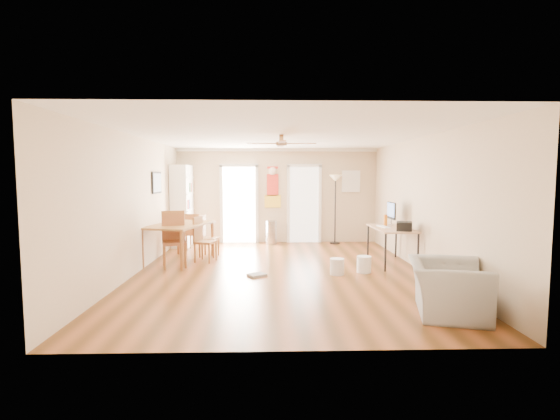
{
  "coord_description": "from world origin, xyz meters",
  "views": [
    {
      "loc": [
        -0.22,
        -7.57,
        1.84
      ],
      "look_at": [
        0.0,
        0.6,
        1.15
      ],
      "focal_mm": 25.63,
      "sensor_mm": 36.0,
      "label": 1
    }
  ],
  "objects_px": {
    "printer": "(404,226)",
    "wastebasket_a": "(337,267)",
    "dining_chair_far": "(195,232)",
    "computer_desk": "(391,246)",
    "bookshelf": "(182,206)",
    "wastebasket_b": "(364,264)",
    "armchair": "(447,288)",
    "dining_chair_right_b": "(205,239)",
    "torchiere_lamp": "(335,209)",
    "dining_table": "(180,243)",
    "dining_chair_near": "(174,240)",
    "trash_can": "(271,233)",
    "dining_chair_right_a": "(209,236)"
  },
  "relations": [
    {
      "from": "armchair",
      "to": "dining_chair_right_b",
      "type": "bearing_deg",
      "value": 62.97
    },
    {
      "from": "wastebasket_b",
      "to": "armchair",
      "type": "distance_m",
      "value": 2.41
    },
    {
      "from": "bookshelf",
      "to": "dining_chair_near",
      "type": "distance_m",
      "value": 2.57
    },
    {
      "from": "dining_table",
      "to": "wastebasket_a",
      "type": "bearing_deg",
      "value": -21.17
    },
    {
      "from": "bookshelf",
      "to": "armchair",
      "type": "bearing_deg",
      "value": -37.74
    },
    {
      "from": "trash_can",
      "to": "printer",
      "type": "bearing_deg",
      "value": -48.43
    },
    {
      "from": "trash_can",
      "to": "dining_chair_right_b",
      "type": "bearing_deg",
      "value": -123.67
    },
    {
      "from": "dining_chair_right_a",
      "to": "dining_chair_near",
      "type": "height_order",
      "value": "dining_chair_near"
    },
    {
      "from": "dining_chair_near",
      "to": "bookshelf",
      "type": "bearing_deg",
      "value": 80.9
    },
    {
      "from": "bookshelf",
      "to": "wastebasket_b",
      "type": "relative_size",
      "value": 6.74
    },
    {
      "from": "dining_chair_right_a",
      "to": "computer_desk",
      "type": "relative_size",
      "value": 0.66
    },
    {
      "from": "dining_chair_right_a",
      "to": "armchair",
      "type": "relative_size",
      "value": 0.87
    },
    {
      "from": "torchiere_lamp",
      "to": "computer_desk",
      "type": "relative_size",
      "value": 1.31
    },
    {
      "from": "printer",
      "to": "armchair",
      "type": "relative_size",
      "value": 0.31
    },
    {
      "from": "dining_chair_far",
      "to": "computer_desk",
      "type": "xyz_separation_m",
      "value": [
        4.43,
        -1.73,
        -0.07
      ]
    },
    {
      "from": "dining_chair_right_a",
      "to": "wastebasket_a",
      "type": "distance_m",
      "value": 3.2
    },
    {
      "from": "dining_table",
      "to": "armchair",
      "type": "bearing_deg",
      "value": -38.52
    },
    {
      "from": "torchiere_lamp",
      "to": "wastebasket_b",
      "type": "height_order",
      "value": "torchiere_lamp"
    },
    {
      "from": "dining_chair_far",
      "to": "bookshelf",
      "type": "bearing_deg",
      "value": -47.77
    },
    {
      "from": "dining_chair_far",
      "to": "armchair",
      "type": "xyz_separation_m",
      "value": [
        4.24,
        -4.81,
        -0.1
      ]
    },
    {
      "from": "torchiere_lamp",
      "to": "trash_can",
      "type": "bearing_deg",
      "value": -177.37
    },
    {
      "from": "computer_desk",
      "to": "printer",
      "type": "distance_m",
      "value": 0.67
    },
    {
      "from": "printer",
      "to": "wastebasket_a",
      "type": "xyz_separation_m",
      "value": [
        -1.4,
        -0.44,
        -0.7
      ]
    },
    {
      "from": "torchiere_lamp",
      "to": "armchair",
      "type": "bearing_deg",
      "value": -84.23
    },
    {
      "from": "dining_chair_near",
      "to": "dining_chair_far",
      "type": "height_order",
      "value": "dining_chair_near"
    },
    {
      "from": "dining_chair_right_b",
      "to": "armchair",
      "type": "height_order",
      "value": "dining_chair_right_b"
    },
    {
      "from": "dining_chair_right_a",
      "to": "armchair",
      "type": "xyz_separation_m",
      "value": [
        3.75,
        -3.95,
        -0.12
      ]
    },
    {
      "from": "bookshelf",
      "to": "wastebasket_a",
      "type": "distance_m",
      "value": 4.89
    },
    {
      "from": "dining_table",
      "to": "wastebasket_b",
      "type": "xyz_separation_m",
      "value": [
        3.74,
        -1.08,
        -0.25
      ]
    },
    {
      "from": "dining_chair_near",
      "to": "trash_can",
      "type": "bearing_deg",
      "value": 35.72
    },
    {
      "from": "dining_chair_near",
      "to": "dining_chair_far",
      "type": "bearing_deg",
      "value": 70.67
    },
    {
      "from": "dining_chair_far",
      "to": "wastebasket_a",
      "type": "height_order",
      "value": "dining_chair_far"
    },
    {
      "from": "dining_table",
      "to": "dining_chair_near",
      "type": "distance_m",
      "value": 0.52
    },
    {
      "from": "wastebasket_b",
      "to": "armchair",
      "type": "relative_size",
      "value": 0.29
    },
    {
      "from": "dining_chair_right_b",
      "to": "trash_can",
      "type": "relative_size",
      "value": 1.5
    },
    {
      "from": "trash_can",
      "to": "armchair",
      "type": "relative_size",
      "value": 0.59
    },
    {
      "from": "computer_desk",
      "to": "armchair",
      "type": "relative_size",
      "value": 1.32
    },
    {
      "from": "dining_table",
      "to": "dining_chair_far",
      "type": "bearing_deg",
      "value": 87.49
    },
    {
      "from": "trash_can",
      "to": "bookshelf",
      "type": "bearing_deg",
      "value": -175.98
    },
    {
      "from": "dining_chair_right_b",
      "to": "trash_can",
      "type": "height_order",
      "value": "dining_chair_right_b"
    },
    {
      "from": "bookshelf",
      "to": "trash_can",
      "type": "xyz_separation_m",
      "value": [
        2.35,
        0.17,
        -0.75
      ]
    },
    {
      "from": "dining_chair_right_a",
      "to": "printer",
      "type": "relative_size",
      "value": 2.78
    },
    {
      "from": "dining_chair_right_b",
      "to": "dining_chair_far",
      "type": "xyz_separation_m",
      "value": [
        -0.49,
        1.39,
        -0.03
      ]
    },
    {
      "from": "dining_table",
      "to": "computer_desk",
      "type": "xyz_separation_m",
      "value": [
        4.49,
        -0.34,
        -0.03
      ]
    },
    {
      "from": "dining_table",
      "to": "computer_desk",
      "type": "distance_m",
      "value": 4.5
    },
    {
      "from": "bookshelf",
      "to": "wastebasket_a",
      "type": "bearing_deg",
      "value": -30.65
    },
    {
      "from": "computer_desk",
      "to": "wastebasket_a",
      "type": "height_order",
      "value": "computer_desk"
    },
    {
      "from": "dining_chair_far",
      "to": "armchair",
      "type": "bearing_deg",
      "value": 137.91
    },
    {
      "from": "dining_table",
      "to": "dining_chair_near",
      "type": "bearing_deg",
      "value": -90.02
    },
    {
      "from": "printer",
      "to": "armchair",
      "type": "distance_m",
      "value": 2.69
    }
  ]
}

